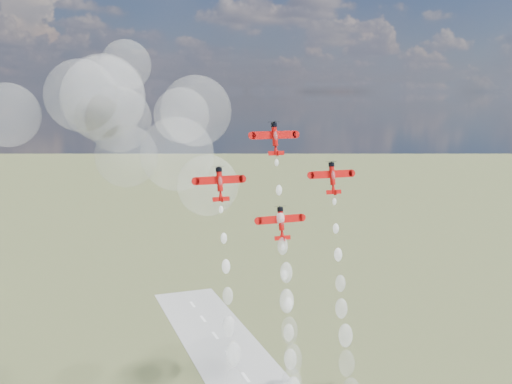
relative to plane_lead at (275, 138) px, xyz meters
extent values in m
cylinder|color=#C10C09|center=(0.00, 0.12, 0.52)|extent=(1.40, 2.48, 5.37)
cylinder|color=black|center=(0.00, 0.72, 3.25)|extent=(1.60, 1.77, 1.32)
cube|color=#C10C09|center=(0.00, 0.52, 0.74)|extent=(12.19, 0.64, 2.00)
cube|color=white|center=(-3.30, 0.64, 0.71)|extent=(4.79, 0.15, 0.54)
cube|color=white|center=(3.30, 0.64, 0.71)|extent=(4.79, 0.15, 0.54)
cube|color=#C10C09|center=(0.00, -0.99, -3.84)|extent=(4.39, 0.35, 1.10)
cube|color=#C10C09|center=(0.00, -1.76, -3.87)|extent=(0.14, 1.94, 1.63)
ellipsoid|color=silver|center=(0.00, -0.44, 0.54)|extent=(1.10, 1.49, 2.63)
cone|color=#C10C09|center=(0.00, -0.72, -3.08)|extent=(1.40, 1.92, 2.84)
cylinder|color=#C10C09|center=(-15.59, -2.22, -10.14)|extent=(1.40, 2.48, 5.37)
cylinder|color=black|center=(-15.59, -1.62, -7.41)|extent=(1.60, 1.77, 1.32)
cube|color=#C10C09|center=(-15.59, -1.81, -9.92)|extent=(12.19, 0.64, 2.00)
cube|color=white|center=(-18.89, -1.69, -9.95)|extent=(4.79, 0.15, 0.54)
cube|color=white|center=(-12.29, -1.69, -9.95)|extent=(4.79, 0.15, 0.54)
cube|color=#C10C09|center=(-15.59, -3.33, -14.50)|extent=(4.39, 0.35, 1.10)
cube|color=#C10C09|center=(-15.59, -4.10, -14.53)|extent=(0.14, 1.94, 1.63)
ellipsoid|color=silver|center=(-15.59, -2.77, -10.12)|extent=(1.10, 1.49, 2.63)
cone|color=#C10C09|center=(-15.59, -3.06, -13.74)|extent=(1.40, 1.92, 2.84)
cylinder|color=#C10C09|center=(15.59, -2.22, -10.14)|extent=(1.40, 2.48, 5.37)
cylinder|color=black|center=(15.59, -1.62, -7.41)|extent=(1.60, 1.77, 1.32)
cube|color=#C10C09|center=(15.59, -1.81, -9.92)|extent=(12.19, 0.64, 2.00)
cube|color=white|center=(12.29, -1.69, -9.95)|extent=(4.79, 0.15, 0.54)
cube|color=white|center=(18.89, -1.69, -9.95)|extent=(4.79, 0.15, 0.54)
cube|color=#C10C09|center=(15.59, -3.33, -14.50)|extent=(4.39, 0.35, 1.10)
cube|color=#C10C09|center=(15.59, -4.10, -14.53)|extent=(0.14, 1.94, 1.63)
ellipsoid|color=silver|center=(15.59, -2.77, -10.12)|extent=(1.10, 1.49, 2.63)
cone|color=#C10C09|center=(15.59, -3.06, -13.74)|extent=(1.40, 1.92, 2.84)
cylinder|color=#C10C09|center=(0.00, -4.55, -20.80)|extent=(1.40, 2.48, 5.37)
cylinder|color=black|center=(0.00, -3.95, -18.07)|extent=(1.60, 1.77, 1.32)
cube|color=#C10C09|center=(0.00, -4.15, -20.58)|extent=(12.19, 0.64, 2.00)
cube|color=white|center=(-3.30, -4.03, -20.61)|extent=(4.79, 0.15, 0.54)
cube|color=white|center=(3.30, -4.03, -20.61)|extent=(4.79, 0.15, 0.54)
cube|color=#C10C09|center=(0.00, -5.66, -25.16)|extent=(4.39, 0.35, 1.10)
cube|color=#C10C09|center=(0.00, -6.44, -25.20)|extent=(0.14, 1.94, 1.63)
ellipsoid|color=silver|center=(0.00, -5.11, -20.78)|extent=(1.10, 1.49, 2.63)
cone|color=#C10C09|center=(0.00, -5.39, -24.40)|extent=(1.40, 1.92, 2.84)
sphere|color=white|center=(-0.04, -1.40, -6.23)|extent=(1.05, 1.05, 1.05)
sphere|color=white|center=(0.04, -2.96, -13.19)|extent=(1.56, 1.56, 1.56)
sphere|color=white|center=(-0.06, -4.23, -20.40)|extent=(2.08, 2.08, 2.08)
sphere|color=white|center=(-0.13, -6.11, -27.19)|extent=(2.59, 2.59, 2.59)
sphere|color=white|center=(0.38, -7.41, -33.90)|extent=(3.10, 3.10, 3.10)
sphere|color=white|center=(0.04, -8.70, -41.07)|extent=(3.61, 3.61, 3.61)
sphere|color=white|center=(0.14, -10.35, -48.44)|extent=(4.12, 4.12, 4.12)
sphere|color=white|center=(0.58, -11.71, -55.64)|extent=(4.63, 4.63, 4.63)
sphere|color=white|center=(-0.22, -13.04, -61.69)|extent=(5.14, 5.14, 5.14)
sphere|color=white|center=(-15.71, -3.65, -17.07)|extent=(1.05, 1.05, 1.05)
sphere|color=white|center=(-15.56, -5.29, -24.04)|extent=(1.56, 1.56, 1.56)
sphere|color=white|center=(-15.46, -6.59, -30.92)|extent=(2.08, 2.08, 2.08)
sphere|color=white|center=(-15.54, -8.12, -38.02)|extent=(2.59, 2.59, 2.59)
sphere|color=white|center=(-15.89, -10.03, -45.21)|extent=(3.10, 3.10, 3.10)
sphere|color=white|center=(-15.16, -11.38, -51.95)|extent=(3.61, 3.61, 3.61)
sphere|color=white|center=(-15.68, -13.28, -58.42)|extent=(4.12, 4.12, 4.12)
sphere|color=white|center=(15.60, -3.77, -17.03)|extent=(1.05, 1.05, 1.05)
sphere|color=white|center=(15.53, -5.09, -24.05)|extent=(1.56, 1.56, 1.56)
sphere|color=white|center=(15.62, -6.54, -30.84)|extent=(2.08, 2.08, 2.08)
sphere|color=white|center=(15.61, -8.26, -38.22)|extent=(2.59, 2.59, 2.59)
sphere|color=white|center=(15.25, -9.74, -44.61)|extent=(3.10, 3.10, 3.10)
sphere|color=white|center=(15.83, -11.34, -51.61)|extent=(3.61, 3.61, 3.61)
sphere|color=white|center=(15.62, -12.69, -58.77)|extent=(4.12, 4.12, 4.12)
sphere|color=white|center=(0.03, -5.93, -27.72)|extent=(1.05, 1.05, 1.05)
sphere|color=white|center=(-0.14, -7.55, -34.48)|extent=(1.56, 1.56, 1.56)
sphere|color=white|center=(0.26, -9.33, -41.73)|extent=(2.08, 2.08, 2.08)
sphere|color=white|center=(-0.14, -10.65, -48.82)|extent=(2.59, 2.59, 2.59)
sphere|color=white|center=(-0.30, -12.31, -55.27)|extent=(3.10, 3.10, 3.10)
sphere|color=white|center=(-33.19, 29.86, 19.17)|extent=(14.17, 14.17, 14.17)
sphere|color=white|center=(-64.75, 28.74, 5.70)|extent=(17.02, 17.02, 17.02)
sphere|color=white|center=(-40.86, 18.60, 10.07)|extent=(21.99, 21.99, 21.99)
sphere|color=white|center=(-40.50, 20.73, 10.72)|extent=(21.90, 21.90, 21.90)
sphere|color=white|center=(-34.58, 25.04, -5.95)|extent=(17.53, 17.53, 17.53)
sphere|color=white|center=(-12.15, 21.99, -14.98)|extent=(17.81, 17.81, 17.81)
sphere|color=white|center=(-42.40, 20.52, 4.99)|extent=(12.16, 12.16, 12.16)
sphere|color=white|center=(-36.66, 22.56, 4.33)|extent=(17.87, 17.87, 17.87)
sphere|color=white|center=(-20.35, 17.80, 5.42)|extent=(15.23, 15.23, 15.23)
sphere|color=white|center=(-46.41, 18.32, 10.81)|extent=(18.67, 18.67, 18.67)
sphere|color=white|center=(-12.37, 33.35, 6.05)|extent=(21.44, 21.44, 21.44)
sphere|color=white|center=(-20.62, 23.41, -5.68)|extent=(21.10, 21.10, 21.10)
camera|label=1|loc=(-56.96, -143.55, 11.75)|focal=42.00mm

